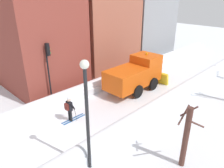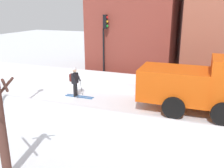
% 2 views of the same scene
% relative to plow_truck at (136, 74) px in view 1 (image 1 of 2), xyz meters
% --- Properties ---
extents(ground_plane, '(80.00, 80.00, 0.00)m').
position_rel_plow_truck_xyz_m(ground_plane, '(0.58, 0.66, -1.48)').
color(ground_plane, white).
extents(snowbank_left, '(1.10, 36.00, 1.05)m').
position_rel_plow_truck_xyz_m(snowbank_left, '(-2.36, 0.66, -1.02)').
color(snowbank_left, white).
rests_on(snowbank_left, ground).
extents(snowbank_right, '(1.10, 36.00, 1.00)m').
position_rel_plow_truck_xyz_m(snowbank_right, '(3.53, 0.66, -1.05)').
color(snowbank_right, white).
rests_on(snowbank_right, ground).
extents(building_brick_near, '(7.84, 6.12, 13.95)m').
position_rel_plow_truck_xyz_m(building_brick_near, '(-7.37, -5.11, 5.50)').
color(building_brick_near, brown).
rests_on(building_brick_near, ground).
extents(building_brick_mid, '(7.30, 7.08, 11.77)m').
position_rel_plow_truck_xyz_m(building_brick_mid, '(-7.37, 2.04, 4.41)').
color(building_brick_mid, '#9E5642').
rests_on(building_brick_mid, ground).
extents(building_concrete_far, '(6.62, 7.69, 10.37)m').
position_rel_plow_truck_xyz_m(building_concrete_far, '(-7.37, 10.04, 3.71)').
color(building_concrete_far, gray).
rests_on(building_concrete_far, ground).
extents(plow_truck, '(3.20, 5.98, 3.12)m').
position_rel_plow_truck_xyz_m(plow_truck, '(0.00, 0.00, 0.00)').
color(plow_truck, '#DB510F').
rests_on(plow_truck, ground).
extents(skier, '(0.62, 1.80, 1.81)m').
position_rel_plow_truck_xyz_m(skier, '(0.03, -7.03, -0.48)').
color(skier, black).
rests_on(skier, ground).
extents(traffic_light_pole, '(0.28, 0.42, 4.70)m').
position_rel_plow_truck_xyz_m(traffic_light_pole, '(-3.18, -6.39, 1.80)').
color(traffic_light_pole, black).
rests_on(traffic_light_pole, ground).
extents(street_lamp, '(0.40, 0.40, 5.64)m').
position_rel_plow_truck_xyz_m(street_lamp, '(4.17, -8.80, 2.06)').
color(street_lamp, black).
rests_on(street_lamp, ground).
extents(bare_tree_near, '(1.05, 1.29, 3.34)m').
position_rel_plow_truck_xyz_m(bare_tree_near, '(7.40, -5.43, 0.29)').
color(bare_tree_near, '#4E2E26').
rests_on(bare_tree_near, ground).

